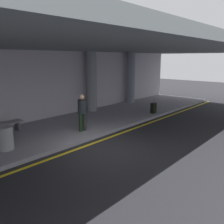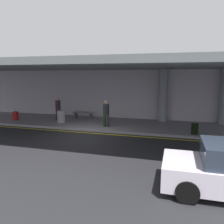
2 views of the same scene
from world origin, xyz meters
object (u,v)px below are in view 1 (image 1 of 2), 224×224
Objects in this scene: support_column_far_left at (92,82)px; trash_bin_steel at (5,138)px; bench_metal at (4,126)px; support_column_left_mid at (131,78)px; traveler_with_luggage at (82,110)px; suitcase_upright_primary at (153,108)px.

trash_bin_steel is at bearing -159.86° from support_column_far_left.
trash_bin_steel is at bearing -113.12° from bench_metal.
support_column_left_mid reaches higher than traveler_with_luggage.
support_column_far_left reaches higher than trash_bin_steel.
support_column_far_left is 4.29× the size of trash_bin_steel.
support_column_left_mid reaches higher than trash_bin_steel.
support_column_far_left is 4.00m from support_column_left_mid.
trash_bin_steel is (-0.82, -1.93, 0.07)m from bench_metal.
traveler_with_luggage is 1.98× the size of trash_bin_steel.
suitcase_upright_primary is (5.29, -0.46, -0.65)m from traveler_with_luggage.
bench_metal is (-7.84, 2.76, 0.04)m from suitcase_upright_primary.
suitcase_upright_primary reaches higher than trash_bin_steel.
traveler_with_luggage is 5.35m from suitcase_upright_primary.
support_column_far_left is 1.00× the size of support_column_left_mid.
suitcase_upright_primary is (-2.02, -3.28, -1.51)m from support_column_left_mid.
suitcase_upright_primary is 1.06× the size of trash_bin_steel.
support_column_far_left is 4.44m from traveler_with_luggage.
traveler_with_luggage is at bearing -42.03° from bench_metal.
support_column_left_mid is at bearing 23.71° from traveler_with_luggage.
traveler_with_luggage is at bearing -158.89° from support_column_left_mid.
support_column_far_left is 4.06× the size of suitcase_upright_primary.
support_column_left_mid is 4.06× the size of suitcase_upright_primary.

